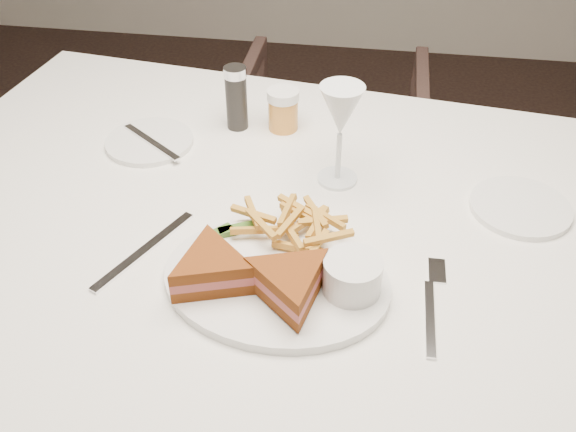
% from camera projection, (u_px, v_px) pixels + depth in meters
% --- Properties ---
extents(table, '(1.48, 1.08, 0.75)m').
position_uv_depth(table, '(292.00, 371.00, 1.24)').
color(table, white).
rests_on(table, ground).
extents(chair_far, '(0.57, 0.54, 0.59)m').
position_uv_depth(chair_far, '(329.00, 143.00, 2.03)').
color(chair_far, '#422D28').
rests_on(chair_far, ground).
extents(table_setting, '(0.81, 0.64, 0.18)m').
position_uv_depth(table_setting, '(290.00, 220.00, 0.95)').
color(table_setting, white).
rests_on(table_setting, table).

